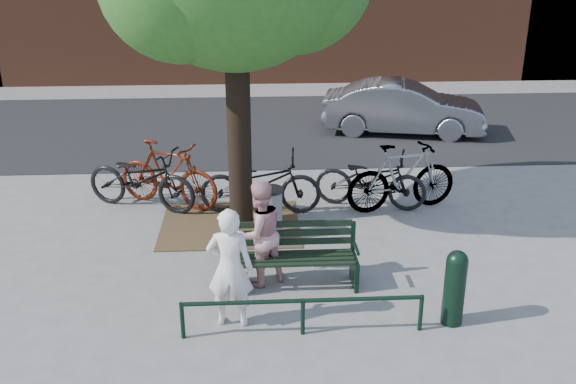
{
  "coord_description": "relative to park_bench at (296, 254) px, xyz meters",
  "views": [
    {
      "loc": [
        -0.59,
        -8.08,
        4.65
      ],
      "look_at": [
        -0.06,
        1.0,
        1.07
      ],
      "focal_mm": 40.0,
      "sensor_mm": 36.0,
      "label": 1
    }
  ],
  "objects": [
    {
      "name": "parked_car",
      "position": [
        3.28,
        7.62,
        0.19
      ],
      "size": [
        4.26,
        2.23,
        1.33
      ],
      "primitive_type": "imported",
      "rotation": [
        0.0,
        0.0,
        1.36
      ],
      "color": "slate",
      "rests_on": "ground"
    },
    {
      "name": "bicycle_b",
      "position": [
        -2.16,
        3.08,
        0.15
      ],
      "size": [
        2.13,
        1.46,
        1.26
      ],
      "primitive_type": "imported",
      "rotation": [
        0.0,
        0.0,
        1.11
      ],
      "color": "#51180B",
      "rests_on": "ground"
    },
    {
      "name": "litter_bin",
      "position": [
        -0.31,
        1.6,
        -0.04
      ],
      "size": [
        0.43,
        0.43,
        0.87
      ],
      "color": "gray",
      "rests_on": "ground"
    },
    {
      "name": "bicycle_d",
      "position": [
        2.12,
        2.65,
        0.16
      ],
      "size": [
        2.19,
        1.03,
        1.27
      ],
      "primitive_type": "imported",
      "rotation": [
        0.0,
        0.0,
        1.79
      ],
      "color": "gray",
      "rests_on": "ground"
    },
    {
      "name": "guard_railing",
      "position": [
        0.0,
        -1.28,
        -0.08
      ],
      "size": [
        3.06,
        0.06,
        0.51
      ],
      "color": "black",
      "rests_on": "ground"
    },
    {
      "name": "bicycle_e",
      "position": [
        1.58,
        2.8,
        0.06
      ],
      "size": [
        2.18,
        1.3,
        1.08
      ],
      "primitive_type": "imported",
      "rotation": [
        0.0,
        0.0,
        1.27
      ],
      "color": "black",
      "rests_on": "ground"
    },
    {
      "name": "bicycle_a",
      "position": [
        -2.63,
        2.98,
        0.1
      ],
      "size": [
        2.33,
        1.57,
        1.16
      ],
      "primitive_type": "imported",
      "rotation": [
        0.0,
        0.0,
        1.17
      ],
      "color": "black",
      "rests_on": "ground"
    },
    {
      "name": "dirt_pit",
      "position": [
        -1.0,
        2.12,
        -0.47
      ],
      "size": [
        2.4,
        2.0,
        0.02
      ],
      "primitive_type": "cube",
      "color": "brown",
      "rests_on": "ground"
    },
    {
      "name": "bicycle_c",
      "position": [
        -0.45,
        2.65,
        0.09
      ],
      "size": [
        2.23,
        0.91,
        1.15
      ],
      "primitive_type": "imported",
      "rotation": [
        0.0,
        0.0,
        1.5
      ],
      "color": "black",
      "rests_on": "ground"
    },
    {
      "name": "person_left",
      "position": [
        -0.9,
        -0.99,
        0.33
      ],
      "size": [
        0.63,
        0.46,
        1.62
      ],
      "primitive_type": "imported",
      "rotation": [
        0.0,
        0.0,
        3.02
      ],
      "color": "white",
      "rests_on": "ground"
    },
    {
      "name": "person_right",
      "position": [
        -0.51,
        0.07,
        0.3
      ],
      "size": [
        0.95,
        0.89,
        1.57
      ],
      "primitive_type": "imported",
      "rotation": [
        0.0,
        0.0,
        3.64
      ],
      "color": "#D0928F",
      "rests_on": "ground"
    },
    {
      "name": "bollard",
      "position": [
        1.95,
        -1.13,
        0.07
      ],
      "size": [
        0.28,
        0.28,
        1.03
      ],
      "color": "black",
      "rests_on": "ground"
    },
    {
      "name": "ground",
      "position": [
        0.0,
        -0.08,
        -0.48
      ],
      "size": [
        90.0,
        90.0,
        0.0
      ],
      "primitive_type": "plane",
      "color": "gray",
      "rests_on": "ground"
    },
    {
      "name": "road",
      "position": [
        0.0,
        8.42,
        -0.47
      ],
      "size": [
        40.0,
        7.0,
        0.01
      ],
      "primitive_type": "cube",
      "color": "black",
      "rests_on": "ground"
    },
    {
      "name": "park_bench",
      "position": [
        0.0,
        0.0,
        0.0
      ],
      "size": [
        1.74,
        0.54,
        0.97
      ],
      "color": "black",
      "rests_on": "ground"
    }
  ]
}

